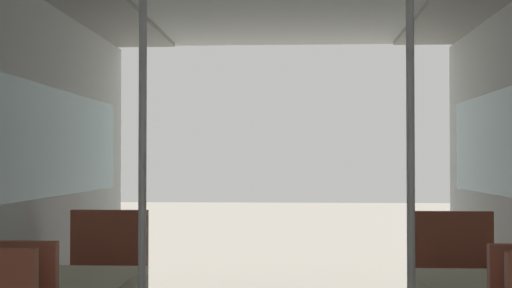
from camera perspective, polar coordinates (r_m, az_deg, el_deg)
The scene contains 2 objects.
support_pole_left_1 at distance 3.40m, azimuth -9.08°, elevation -3.98°, with size 0.04×0.04×2.19m.
support_pole_right_1 at distance 3.37m, azimuth 12.28°, elevation -4.00°, with size 0.04×0.04×2.19m.
Camera 1 is at (0.09, -0.88, 1.26)m, focal length 50.00 mm.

